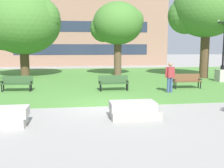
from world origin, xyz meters
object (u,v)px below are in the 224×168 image
at_px(park_bench_near_right, 17,82).
at_px(person_bystander_near_lawn, 170,76).
at_px(concrete_block_center, 0,118).
at_px(park_bench_far_left, 187,80).
at_px(concrete_block_left, 134,110).
at_px(lamp_post_left, 222,68).
at_px(park_bench_near_left, 114,82).

xyz_separation_m(park_bench_near_right, person_bystander_near_lawn, (8.72, -1.67, 0.44)).
xyz_separation_m(concrete_block_center, park_bench_far_left, (9.42, 6.66, 0.23)).
relative_size(concrete_block_left, lamp_post_left, 0.38).
height_order(park_bench_near_left, park_bench_near_right, same).
xyz_separation_m(concrete_block_left, person_bystander_near_lawn, (3.21, 4.99, 0.68)).
relative_size(concrete_block_center, concrete_block_left, 1.02).
bearing_deg(person_bystander_near_lawn, lamp_post_left, 35.73).
relative_size(concrete_block_center, park_bench_far_left, 1.04).
bearing_deg(concrete_block_center, lamp_post_left, 34.87).
bearing_deg(park_bench_far_left, park_bench_near_right, 178.16).
xyz_separation_m(park_bench_near_left, person_bystander_near_lawn, (3.07, -1.12, 0.44)).
bearing_deg(park_bench_near_left, park_bench_near_right, 174.47).
relative_size(park_bench_near_right, lamp_post_left, 0.38).
height_order(concrete_block_left, lamp_post_left, lamp_post_left).
distance_m(concrete_block_center, person_bystander_near_lawn, 9.48).
xyz_separation_m(park_bench_near_right, park_bench_far_left, (10.33, -0.33, 0.00)).
relative_size(concrete_block_center, lamp_post_left, 0.39).
bearing_deg(person_bystander_near_lawn, concrete_block_left, -122.76).
relative_size(concrete_block_center, park_bench_near_right, 1.02).
bearing_deg(lamp_post_left, concrete_block_left, -134.31).
xyz_separation_m(concrete_block_center, person_bystander_near_lawn, (7.81, 5.32, 0.68)).
xyz_separation_m(park_bench_near_left, park_bench_far_left, (4.68, 0.22, 0.00)).
height_order(park_bench_near_left, person_bystander_near_lawn, person_bystander_near_lawn).
distance_m(park_bench_near_left, lamp_post_left, 9.12).
relative_size(concrete_block_left, person_bystander_near_lawn, 1.07).
bearing_deg(concrete_block_left, concrete_block_center, -175.84).
bearing_deg(park_bench_near_right, person_bystander_near_lawn, -10.86).
bearing_deg(park_bench_near_left, park_bench_far_left, 2.64).
bearing_deg(park_bench_near_left, person_bystander_near_lawn, -20.14).
height_order(park_bench_near_right, lamp_post_left, lamp_post_left).
distance_m(concrete_block_center, park_bench_near_left, 8.01).
xyz_separation_m(concrete_block_center, park_bench_near_right, (-0.90, 6.99, 0.23)).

